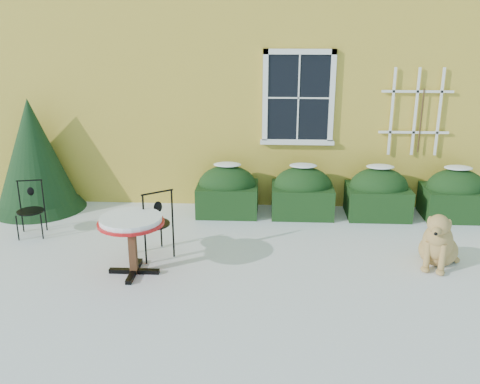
# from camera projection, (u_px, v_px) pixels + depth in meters

# --- Properties ---
(ground) EXTENTS (80.00, 80.00, 0.00)m
(ground) POSITION_uv_depth(u_px,v_px,m) (236.00, 281.00, 7.01)
(ground) COLOR white
(ground) RESTS_ON ground
(house) EXTENTS (12.40, 8.40, 6.40)m
(house) POSITION_uv_depth(u_px,v_px,m) (253.00, 20.00, 12.65)
(house) COLOR yellow
(house) RESTS_ON ground
(hedge_row) EXTENTS (4.95, 0.80, 0.91)m
(hedge_row) POSITION_uv_depth(u_px,v_px,m) (340.00, 193.00, 9.22)
(hedge_row) COLOR black
(hedge_row) RESTS_ON ground
(evergreen_shrub) EXTENTS (1.64, 1.64, 1.98)m
(evergreen_shrub) POSITION_uv_depth(u_px,v_px,m) (35.00, 166.00, 9.42)
(evergreen_shrub) COLOR black
(evergreen_shrub) RESTS_ON ground
(bistro_table) EXTENTS (0.88, 0.88, 0.81)m
(bistro_table) POSITION_uv_depth(u_px,v_px,m) (131.00, 227.00, 7.01)
(bistro_table) COLOR black
(bistro_table) RESTS_ON ground
(patio_chair_near) EXTENTS (0.63, 0.63, 1.03)m
(patio_chair_near) POSITION_uv_depth(u_px,v_px,m) (154.00, 223.00, 7.59)
(patio_chair_near) COLOR black
(patio_chair_near) RESTS_ON ground
(patio_chair_far) EXTENTS (0.46, 0.46, 0.86)m
(patio_chair_far) POSITION_uv_depth(u_px,v_px,m) (31.00, 209.00, 8.38)
(patio_chair_far) COLOR black
(patio_chair_far) RESTS_ON ground
(dog) EXTENTS (0.73, 0.90, 0.84)m
(dog) POSITION_uv_depth(u_px,v_px,m) (438.00, 244.00, 7.32)
(dog) COLOR tan
(dog) RESTS_ON ground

